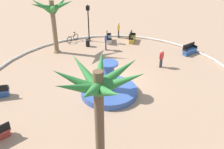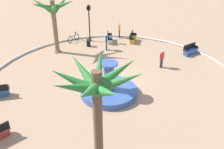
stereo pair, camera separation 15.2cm
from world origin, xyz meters
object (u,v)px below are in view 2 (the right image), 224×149
Objects in this scene: bench_north at (190,51)px; person_pedestrian_stroll at (162,58)px; person_cyclist_helmet at (106,41)px; lamppost at (89,20)px; trash_bin at (88,43)px; fountain at (109,90)px; bench_southwest at (110,39)px; person_cyclist_photo at (119,29)px; palm_tree_near_fountain at (53,12)px; bicycle_red_frame at (73,38)px; bench_west at (133,39)px; palm_tree_by_curb at (96,93)px.

person_pedestrian_stroll is at bearing 51.22° from bench_north.
person_pedestrian_stroll is at bearing 153.60° from person_cyclist_helmet.
lamppost reaches higher than trash_bin.
fountain is 2.44× the size of person_cyclist_helmet.
bench_southwest is at bearing -140.60° from trash_bin.
lamppost is 2.33× the size of person_cyclist_photo.
palm_tree_near_fountain is (6.37, -6.19, 3.55)m from fountain.
trash_bin is 0.46× the size of bicycle_red_frame.
bench_west is 6.08m from bench_north.
bench_southwest is (8.09, -1.50, 0.00)m from bench_north.
bicycle_red_frame is at bearing -102.29° from palm_tree_near_fountain.
person_cyclist_helmet is (7.98, 0.56, 0.58)m from bench_north.
palm_tree_by_curb is at bearing 70.21° from bench_north.
person_cyclist_helmet reaches higher than bench_southwest.
bench_west is 0.42× the size of lamppost.
bench_west is at bearing -59.32° from person_pedestrian_stroll.
bench_southwest is at bearing -40.68° from person_pedestrian_stroll.
bench_southwest is (-4.40, -3.47, -3.55)m from palm_tree_near_fountain.
palm_tree_near_fountain reaches higher than bench_west.
person_cyclist_photo is at bearing -100.81° from person_cyclist_helmet.
palm_tree_near_fountain reaches higher than bench_southwest.
bench_southwest is 1.73m from person_cyclist_photo.
person_cyclist_helmet is at bearing 93.16° from bench_southwest.
palm_tree_near_fountain is 3.27× the size of person_pedestrian_stroll.
fountain is 5.52× the size of trash_bin.
bench_north is 0.91× the size of person_cyclist_photo.
fountain is 0.71× the size of palm_tree_by_curb.
palm_tree_by_curb reaches higher than bicycle_red_frame.
fountain is 2.41× the size of bench_southwest.
palm_tree_by_curb reaches higher than person_cyclist_helmet.
trash_bin is at bearing -64.74° from fountain.
lamppost is (10.20, -1.41, 1.93)m from bench_north.
person_cyclist_photo is at bearing -83.33° from palm_tree_by_curb.
palm_tree_near_fountain is 13.14m from bench_north.
bicycle_red_frame is 0.96× the size of person_cyclist_photo.
person_cyclist_helmet is at bearing 49.01° from bench_west.
palm_tree_by_curb is at bearing 96.67° from person_cyclist_photo.
bicycle_red_frame is (6.14, 1.13, 0.04)m from bench_west.
trash_bin is at bearing -142.57° from palm_tree_near_fountain.
palm_tree_near_fountain is 3.23× the size of bench_west.
bench_southwest is at bearing -10.47° from bench_north.
lamppost reaches higher than person_cyclist_helmet.
palm_tree_near_fountain is at bearing 8.99° from bench_north.
trash_bin is at bearing 153.66° from bicycle_red_frame.
bicycle_red_frame is (1.66, 0.50, -1.89)m from lamppost.
bench_west is 1.02× the size of bicycle_red_frame.
lamppost reaches higher than bench_west.
lamppost is 3.53m from person_cyclist_photo.
palm_tree_near_fountain is 8.64m from bench_west.
lamppost is (4.48, 0.63, 1.93)m from bench_west.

